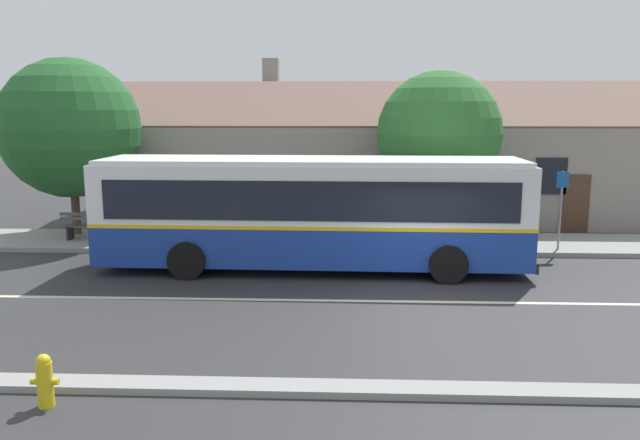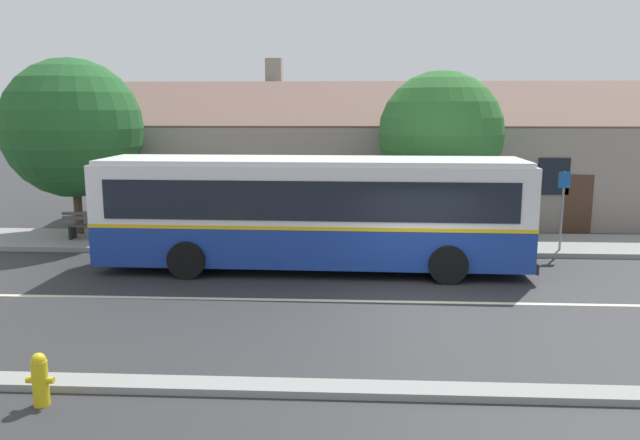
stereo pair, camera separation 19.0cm
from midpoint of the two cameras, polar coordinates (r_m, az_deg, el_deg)
ground_plane at (r=14.76m, az=10.03°, el=-7.42°), size 300.00×300.00×0.00m
sidewalk_far at (r=20.51m, az=8.05°, el=-2.13°), size 60.00×3.00×0.15m
curb_near at (r=10.35m, az=13.26°, el=-15.06°), size 60.00×0.50×0.12m
lane_divider_stripe at (r=14.76m, az=10.03°, el=-7.40°), size 60.00×0.16×0.01m
community_building at (r=27.65m, az=11.41°, el=4.96°), size 27.75×9.88×6.57m
transit_bus at (r=17.12m, az=-0.40°, el=0.91°), size 11.71×2.92×3.08m
bench_by_building at (r=21.80m, az=-19.86°, el=-0.57°), size 1.78×0.51×0.94m
bench_down_street at (r=20.44m, az=-8.71°, el=-0.80°), size 1.52×0.51×0.94m
street_tree_primary at (r=21.35m, az=11.11°, el=7.46°), size 4.14×4.14×5.65m
street_tree_secondary at (r=22.76m, az=-21.58°, el=7.53°), size 4.66×4.66×6.08m
fire_hydrant at (r=10.50m, az=-23.74°, el=-13.12°), size 0.42×0.24×0.83m
bus_stop_sign at (r=20.20m, az=21.57°, el=1.57°), size 0.36×0.07×2.40m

